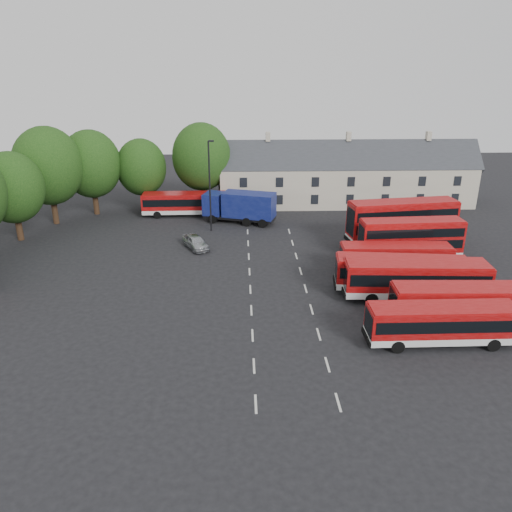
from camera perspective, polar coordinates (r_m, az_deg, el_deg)
The scene contains 15 objects.
ground at distance 43.20m, azimuth -0.60°, elevation -4.98°, with size 140.00×140.00×0.00m, color black.
lane_markings at distance 45.10m, azimuth 2.53°, elevation -3.78°, with size 5.15×33.80×0.01m.
treeline at distance 62.60m, azimuth -20.60°, elevation 8.62°, with size 29.92×32.59×12.01m.
terrace_houses at distance 71.85m, azimuth 10.23°, elevation 8.89°, with size 35.70×7.13×10.06m.
bus_row_a at distance 38.43m, azimuth 20.52°, elevation -7.03°, with size 10.72×2.55×3.03m.
bus_row_b at distance 41.91m, azimuth 22.74°, elevation -4.80°, with size 11.24×2.94×3.16m.
bus_row_c at distance 44.55m, azimuth 17.80°, elevation -2.31°, with size 12.21×3.41×3.42m.
bus_row_d at distance 45.61m, azimuth 16.29°, elevation -1.72°, with size 11.62×3.83×3.23m.
bus_row_e at distance 49.36m, azimuth 15.67°, elevation -0.06°, with size 10.51×2.78×2.95m.
bus_dd_south at distance 53.18m, azimuth 17.28°, elevation 2.09°, with size 10.51×2.94×4.26m.
bus_dd_north at distance 57.47m, azimuth 16.36°, elevation 4.03°, with size 12.25×4.33×4.91m.
bus_north at distance 66.20m, azimuth -8.19°, elevation 6.11°, with size 10.88×2.68×3.07m.
box_truck at distance 62.62m, azimuth -1.81°, elevation 5.76°, with size 9.36×5.37×3.91m.
silver_car at distance 54.69m, azimuth -6.93°, elevation 1.61°, with size 1.76×4.37×1.49m, color #A8ABB0.
lamppost at distance 58.81m, azimuth -5.29°, elevation 8.20°, with size 0.74×0.27×10.78m.
Camera 1 is at (-0.75, -38.58, 19.41)m, focal length 35.00 mm.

